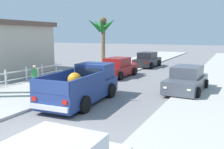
% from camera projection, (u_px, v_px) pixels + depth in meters
% --- Properties ---
extents(ground_plane, '(160.00, 160.00, 0.00)m').
position_uv_depth(ground_plane, '(39.00, 141.00, 7.90)').
color(ground_plane, slate).
extents(sidewalk_left, '(5.22, 60.00, 0.12)m').
position_uv_depth(sidewalk_left, '(93.00, 74.00, 20.78)').
color(sidewalk_left, '#B2AFA8').
rests_on(sidewalk_left, ground).
extents(curb_left, '(0.16, 60.00, 0.10)m').
position_uv_depth(curb_left, '(105.00, 75.00, 20.25)').
color(curb_left, silver).
rests_on(curb_left, ground).
extents(curb_right, '(0.16, 60.00, 0.10)m').
position_uv_depth(curb_right, '(209.00, 84.00, 16.76)').
color(curb_right, silver).
rests_on(curb_right, ground).
extents(pickup_truck, '(2.46, 5.32, 1.80)m').
position_uv_depth(pickup_truck, '(83.00, 86.00, 12.44)').
color(pickup_truck, navy).
rests_on(pickup_truck, ground).
extents(car_left_near, '(2.19, 4.33, 1.54)m').
position_uv_depth(car_left_near, '(186.00, 80.00, 14.48)').
color(car_left_near, '#474C56').
rests_on(car_left_near, ground).
extents(car_left_mid, '(2.10, 4.29, 1.54)m').
position_uv_depth(car_left_mid, '(147.00, 60.00, 25.98)').
color(car_left_mid, black).
rests_on(car_left_mid, ground).
extents(car_right_mid, '(2.14, 4.31, 1.54)m').
position_uv_depth(car_right_mid, '(118.00, 68.00, 19.87)').
color(car_right_mid, maroon).
rests_on(car_right_mid, ground).
extents(palm_tree_left_fore, '(3.33, 3.56, 5.17)m').
position_uv_depth(palm_tree_left_fore, '(103.00, 28.00, 25.80)').
color(palm_tree_left_fore, brown).
rests_on(palm_tree_left_fore, ground).
extents(picket_fence, '(0.06, 11.58, 1.10)m').
position_uv_depth(picket_fence, '(7.00, 77.00, 16.21)').
color(picket_fence, white).
rests_on(picket_fence, ground).
extents(pedestrian, '(0.57, 0.31, 1.59)m').
position_uv_depth(pedestrian, '(35.00, 76.00, 14.60)').
color(pedestrian, navy).
rests_on(pedestrian, ground).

